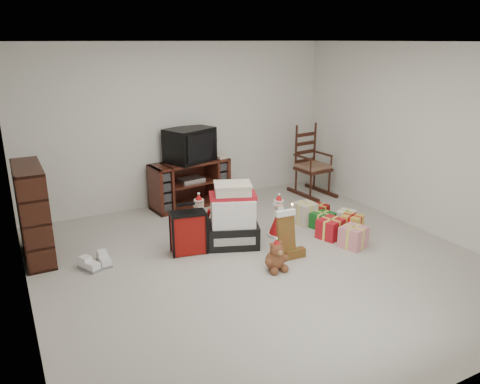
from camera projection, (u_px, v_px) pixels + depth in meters
name	position (u px, v px, depth m)	size (l,w,h in m)	color
room	(261.00, 160.00, 5.18)	(5.01, 5.01, 2.51)	#A9A69B
tv_stand	(190.00, 184.00, 7.36)	(1.31, 0.61, 0.72)	#481C14
bookshelf	(33.00, 215.00, 5.52)	(0.31, 0.94, 1.15)	#38180F
rocking_chair	(311.00, 170.00, 7.93)	(0.56, 0.85, 1.22)	#38180F
gift_pile	(233.00, 219.00, 5.92)	(0.77, 0.67, 0.81)	black
red_suitcase	(188.00, 232.00, 5.72)	(0.44, 0.29, 0.63)	maroon
stocking	(286.00, 234.00, 5.58)	(0.29, 0.12, 0.62)	#0C7214
teddy_bear	(275.00, 258.00, 5.33)	(0.23, 0.21, 0.35)	brown
santa_figurine	(278.00, 220.00, 6.24)	(0.29, 0.27, 0.59)	#AD1213
mrs_claus_figurine	(199.00, 220.00, 6.21)	(0.30, 0.28, 0.61)	#AD1213
sneaker_pair	(97.00, 263.00, 5.43)	(0.37, 0.32, 0.10)	white
gift_cluster	(333.00, 221.00, 6.45)	(0.81, 1.18, 0.28)	#AE131F
crt_television	(190.00, 145.00, 7.19)	(0.84, 0.74, 0.52)	black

